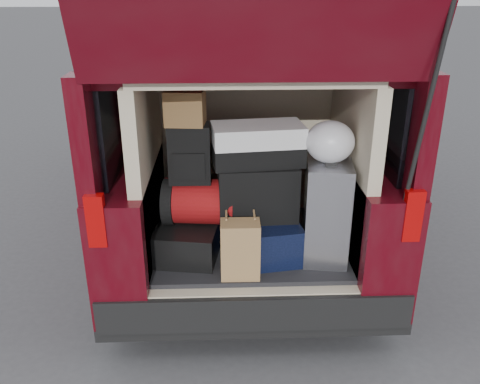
% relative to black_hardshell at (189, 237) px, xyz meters
% --- Properties ---
extents(ground, '(80.00, 80.00, 0.00)m').
position_rel_black_hardshell_xyz_m(ground, '(0.40, -0.15, -0.66)').
color(ground, '#3B3B3E').
rests_on(ground, ground).
extents(minivan, '(1.90, 5.35, 2.77)m').
position_rel_black_hardshell_xyz_m(minivan, '(0.40, 1.70, 0.25)').
color(minivan, black).
rests_on(minivan, ground).
extents(load_floor, '(1.24, 1.05, 0.55)m').
position_rel_black_hardshell_xyz_m(load_floor, '(0.40, 0.12, -0.38)').
color(load_floor, black).
rests_on(load_floor, ground).
extents(black_hardshell, '(0.46, 0.59, 0.21)m').
position_rel_black_hardshell_xyz_m(black_hardshell, '(0.00, 0.00, 0.00)').
color(black_hardshell, black).
rests_on(black_hardshell, load_floor).
extents(navy_hardshell, '(0.55, 0.64, 0.25)m').
position_rel_black_hardshell_xyz_m(navy_hardshell, '(0.45, -0.01, 0.02)').
color(navy_hardshell, black).
rests_on(navy_hardshell, load_floor).
extents(silver_roller, '(0.33, 0.46, 0.65)m').
position_rel_black_hardshell_xyz_m(silver_roller, '(0.88, -0.07, 0.22)').
color(silver_roller, white).
rests_on(silver_roller, load_floor).
extents(kraft_bag, '(0.23, 0.15, 0.36)m').
position_rel_black_hardshell_xyz_m(kraft_bag, '(0.32, -0.31, 0.07)').
color(kraft_bag, '#986B44').
rests_on(kraft_bag, load_floor).
extents(red_duffel, '(0.47, 0.33, 0.29)m').
position_rel_black_hardshell_xyz_m(red_duffel, '(0.07, 0.00, 0.25)').
color(red_duffel, maroon).
rests_on(red_duffel, black_hardshell).
extents(black_soft_case, '(0.51, 0.32, 0.36)m').
position_rel_black_hardshell_xyz_m(black_soft_case, '(0.44, -0.00, 0.32)').
color(black_soft_case, black).
rests_on(black_soft_case, navy_hardshell).
extents(backpack, '(0.26, 0.16, 0.36)m').
position_rel_black_hardshell_xyz_m(backpack, '(0.02, -0.02, 0.58)').
color(backpack, black).
rests_on(backpack, red_duffel).
extents(twotone_duffel, '(0.58, 0.35, 0.25)m').
position_rel_black_hardshell_xyz_m(twotone_duffel, '(0.44, 0.02, 0.62)').
color(twotone_duffel, white).
rests_on(twotone_duffel, black_soft_case).
extents(grocery_sack_lower, '(0.24, 0.21, 0.21)m').
position_rel_black_hardshell_xyz_m(grocery_sack_lower, '(0.01, -0.01, 0.86)').
color(grocery_sack_lower, brown).
rests_on(grocery_sack_lower, backpack).
extents(plastic_bag_right, '(0.32, 0.30, 0.25)m').
position_rel_black_hardshell_xyz_m(plastic_bag_right, '(0.87, -0.09, 0.67)').
color(plastic_bag_right, silver).
rests_on(plastic_bag_right, silver_roller).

